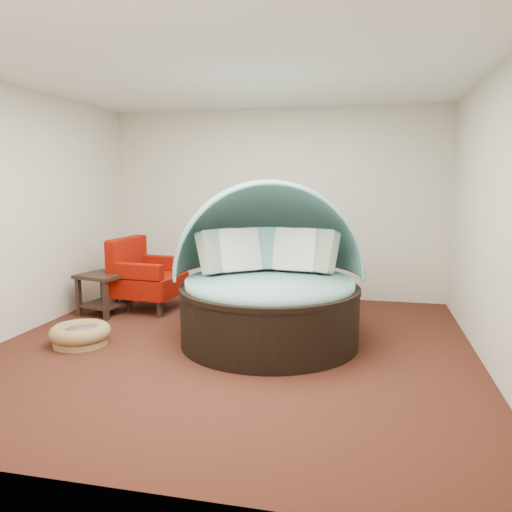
% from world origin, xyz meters
% --- Properties ---
extents(floor, '(5.00, 5.00, 0.00)m').
position_xyz_m(floor, '(0.00, 0.00, 0.00)').
color(floor, '#4B2015').
rests_on(floor, ground).
extents(wall_back, '(5.00, 0.00, 5.00)m').
position_xyz_m(wall_back, '(0.00, 2.50, 1.40)').
color(wall_back, beige).
rests_on(wall_back, floor).
extents(wall_front, '(5.00, 0.00, 5.00)m').
position_xyz_m(wall_front, '(0.00, -2.50, 1.40)').
color(wall_front, beige).
rests_on(wall_front, floor).
extents(wall_left, '(0.00, 5.00, 5.00)m').
position_xyz_m(wall_left, '(-2.50, 0.00, 1.40)').
color(wall_left, beige).
rests_on(wall_left, floor).
extents(wall_right, '(0.00, 5.00, 5.00)m').
position_xyz_m(wall_right, '(2.50, 0.00, 1.40)').
color(wall_right, beige).
rests_on(wall_right, floor).
extents(ceiling, '(5.00, 5.00, 0.00)m').
position_xyz_m(ceiling, '(0.00, 0.00, 2.80)').
color(ceiling, white).
rests_on(ceiling, wall_back).
extents(canopy_daybed, '(2.42, 2.37, 1.77)m').
position_xyz_m(canopy_daybed, '(0.33, 0.36, 0.82)').
color(canopy_daybed, black).
rests_on(canopy_daybed, floor).
extents(pet_basket, '(0.73, 0.73, 0.22)m').
position_xyz_m(pet_basket, '(-1.61, -0.25, 0.12)').
color(pet_basket, olive).
rests_on(pet_basket, floor).
extents(red_armchair, '(0.91, 0.91, 0.98)m').
position_xyz_m(red_armchair, '(-1.59, 1.32, 0.45)').
color(red_armchair, black).
rests_on(red_armchair, floor).
extents(side_table, '(0.68, 0.68, 0.54)m').
position_xyz_m(side_table, '(-2.00, 0.95, 0.35)').
color(side_table, black).
rests_on(side_table, floor).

